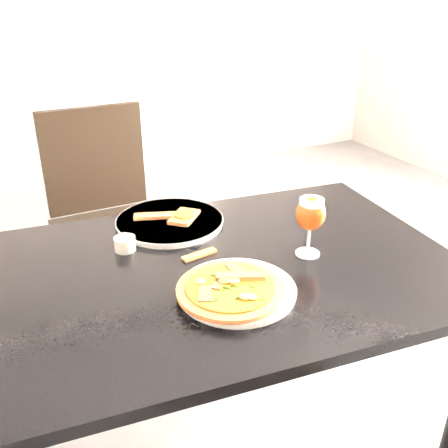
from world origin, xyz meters
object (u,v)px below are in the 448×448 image
dining_table (224,294)px  beer_glass (311,214)px  pizza (231,288)px  chair_far (107,217)px

dining_table → beer_glass: 0.31m
dining_table → pizza: bearing=-104.1°
dining_table → chair_far: size_ratio=1.33×
chair_far → dining_table: bearing=-84.6°
dining_table → pizza: size_ratio=5.10×
pizza → beer_glass: 0.30m
dining_table → pizza: (-0.05, -0.14, 0.11)m
dining_table → chair_far: chair_far is taller
dining_table → beer_glass: bearing=-6.1°
pizza → beer_glass: beer_glass is taller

